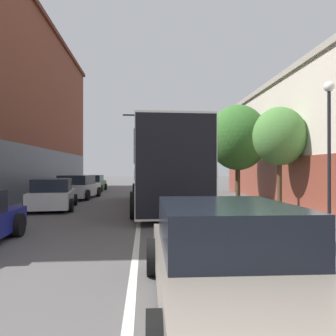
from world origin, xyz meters
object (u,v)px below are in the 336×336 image
Objects in this scene: parked_car_left_distant at (53,195)px; street_tree_far at (238,138)px; street_lamp at (329,143)px; parked_car_left_near at (78,187)px; bus at (163,165)px; street_tree_near at (279,137)px; parked_car_left_far at (92,183)px; hatchback_foreground at (228,258)px; traffic_signal_gantry at (185,133)px.

street_tree_far is (9.69, 3.71, 3.03)m from parked_car_left_distant.
parked_car_left_distant is 0.97× the size of street_lamp.
parked_car_left_distant is 0.77× the size of street_tree_far.
parked_car_left_near is 1.03× the size of street_lamp.
street_tree_near is at bearing -98.17° from bus.
parked_car_left_near is at bearing 151.25° from street_tree_near.
bus is at bearing -129.86° from parked_car_left_near.
parked_car_left_distant is 10.81m from street_tree_far.
hatchback_foreground is at bearing -165.62° from parked_car_left_far.
hatchback_foreground is 1.04× the size of street_lamp.
hatchback_foreground reaches higher than parked_car_left_far.
hatchback_foreground is 7.05m from street_lamp.
bus is at bearing -103.11° from traffic_signal_gantry.
street_lamp is 0.94× the size of street_tree_near.
traffic_signal_gantry is 1.32× the size of street_tree_far.
parked_car_left_near reaches higher than parked_car_left_distant.
street_lamp reaches higher than parked_car_left_near.
parked_car_left_near is 10.24m from street_tree_far.
parked_car_left_near is 0.82× the size of street_tree_far.
hatchback_foreground is 0.98× the size of street_tree_near.
parked_car_left_near is 1.06× the size of parked_car_left_distant.
bus reaches higher than parked_car_left_near.
bus is 2.63× the size of parked_car_left_far.
parked_car_left_far is at bearing 130.10° from street_tree_near.
parked_car_left_near is 0.97× the size of street_tree_near.
bus is at bearing -155.36° from parked_car_left_far.
bus is 13.16m from parked_car_left_far.
parked_car_left_distant is 0.92× the size of street_tree_near.
street_tree_near is at bearing 81.78° from street_lamp.
hatchback_foreground is at bearing -116.05° from street_tree_near.
hatchback_foreground is at bearing -162.14° from parked_car_left_distant.
parked_car_left_near reaches higher than hatchback_foreground.
street_tree_far reaches higher than street_tree_near.
parked_car_left_distant is at bearing -159.03° from street_tree_far.
street_tree_far is (9.65, -1.66, 3.00)m from parked_car_left_near.
hatchback_foreground is 1.07× the size of parked_car_left_distant.
street_tree_near reaches higher than parked_car_left_far.
hatchback_foreground is 0.63× the size of traffic_signal_gantry.
bus is 2.50× the size of street_lamp.
parked_car_left_near is at bearing -146.24° from traffic_signal_gantry.
bus reaches higher than hatchback_foreground.
bus is 10.58m from traffic_signal_gantry.
parked_car_left_far is 0.95× the size of street_lamp.
street_lamp is at bearing -81.76° from traffic_signal_gantry.
bus is 6.00m from street_tree_far.
street_tree_far is (2.33, -6.55, -1.01)m from traffic_signal_gantry.
traffic_signal_gantry is at bearing -50.67° from parked_car_left_near.
street_lamp is 9.63m from street_tree_far.
hatchback_foreground is 17.19m from parked_car_left_near.
hatchback_foreground is 23.93m from parked_car_left_far.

